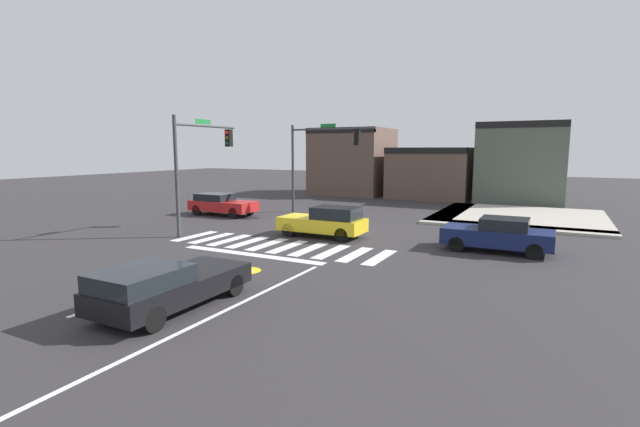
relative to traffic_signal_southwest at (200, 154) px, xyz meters
The scene contains 12 objects.
ground_plane 7.55m from the traffic_signal_southwest, 31.32° to the left, with size 120.00×120.00×0.00m, color #302D30.
crosswalk_near 6.90m from the traffic_signal_southwest, 12.45° to the right, with size 10.32×2.90×0.01m.
lane_markings 11.22m from the traffic_signal_southwest, 50.98° to the right, with size 6.80×18.75×0.01m.
bike_detector_marking 9.53m from the traffic_signal_southwest, 38.05° to the right, with size 1.02×1.02×0.01m.
curb_corner_northeast 19.28m from the traffic_signal_southwest, 42.42° to the left, with size 10.00×10.60×0.15m.
storefront_row 23.22m from the traffic_signal_southwest, 75.42° to the left, with size 21.66×6.95×6.41m.
traffic_signal_southwest is the anchor object (origin of this frame).
traffic_signal_northwest 9.06m from the traffic_signal_southwest, 74.17° to the left, with size 6.06×0.32×5.95m.
car_navy 14.92m from the traffic_signal_southwest, ahead, with size 4.41×1.87×1.46m.
car_red 6.91m from the traffic_signal_southwest, 120.60° to the left, with size 4.46×1.88×1.41m.
car_black 12.48m from the traffic_signal_southwest, 52.71° to the right, with size 1.95×4.52×1.32m.
car_yellow 7.42m from the traffic_signal_southwest, 14.13° to the left, with size 4.27×1.79×1.53m.
Camera 1 is at (11.00, -21.46, 4.31)m, focal length 25.55 mm.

